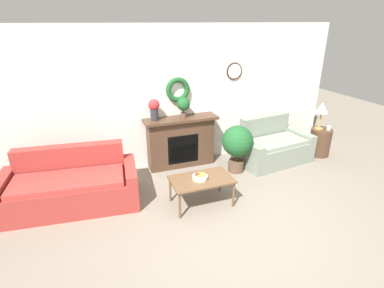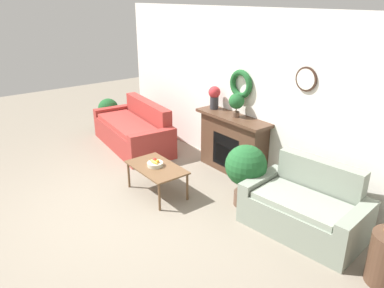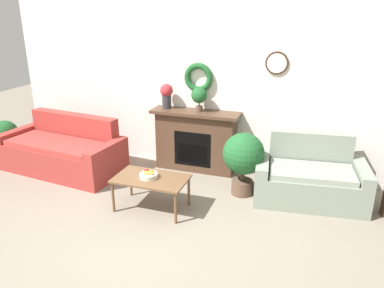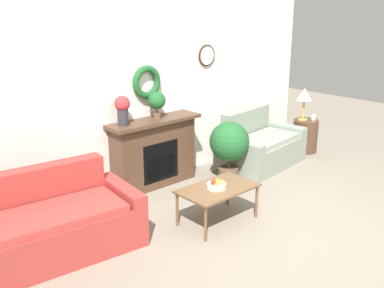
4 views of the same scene
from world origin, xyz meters
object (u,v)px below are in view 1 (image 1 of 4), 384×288
at_px(loveseat_right, 272,147).
at_px(potted_plant_on_mantel, 183,105).
at_px(table_lamp, 322,109).
at_px(fruit_bowl, 200,177).
at_px(potted_plant_floor_by_loveseat, 237,143).
at_px(coffee_table, 202,181).
at_px(fireplace, 181,142).
at_px(mug, 329,128).
at_px(side_table_by_loveseat, 320,142).
at_px(couch_left, 71,187).
at_px(vase_on_mantel_left, 154,108).

distance_m(loveseat_right, potted_plant_on_mantel, 2.07).
bearing_deg(table_lamp, fruit_bowl, -163.37).
xyz_separation_m(table_lamp, potted_plant_floor_by_loveseat, (-2.01, -0.10, -0.45)).
xyz_separation_m(coffee_table, potted_plant_on_mantel, (0.20, 1.43, 0.85)).
relative_size(fireplace, mug, 15.28).
xyz_separation_m(side_table_by_loveseat, potted_plant_floor_by_loveseat, (-2.07, -0.06, 0.29)).
xyz_separation_m(couch_left, fruit_bowl, (1.90, -0.71, 0.17)).
bearing_deg(fireplace, coffee_table, -95.38).
height_order(couch_left, coffee_table, couch_left).
xyz_separation_m(loveseat_right, vase_on_mantel_left, (-2.35, 0.46, 0.93)).
distance_m(loveseat_right, table_lamp, 1.31).
bearing_deg(table_lamp, side_table_by_loveseat, -38.66).
bearing_deg(vase_on_mantel_left, mug, -10.23).
bearing_deg(loveseat_right, table_lamp, -10.24).
bearing_deg(vase_on_mantel_left, fruit_bowl, -77.00).
relative_size(fireplace, table_lamp, 2.49).
relative_size(mug, vase_on_mantel_left, 0.23).
bearing_deg(mug, fireplace, 168.25).
relative_size(couch_left, mug, 22.54).
distance_m(fireplace, loveseat_right, 1.91).
bearing_deg(coffee_table, potted_plant_on_mantel, 82.13).
xyz_separation_m(loveseat_right, coffee_table, (-1.98, -0.99, 0.10)).
bearing_deg(potted_plant_floor_by_loveseat, vase_on_mantel_left, 156.11).
distance_m(fireplace, couch_left, 2.20).
bearing_deg(loveseat_right, fruit_bowl, -160.69).
bearing_deg(potted_plant_floor_by_loveseat, mug, -0.43).
height_order(loveseat_right, potted_plant_on_mantel, potted_plant_on_mantel).
xyz_separation_m(fruit_bowl, vase_on_mantel_left, (-0.34, 1.45, 0.75)).
distance_m(coffee_table, potted_plant_on_mantel, 1.68).
relative_size(fireplace, side_table_by_loveseat, 2.44).
bearing_deg(fruit_bowl, loveseat_right, 26.21).
relative_size(fireplace, coffee_table, 1.49).
distance_m(loveseat_right, side_table_by_loveseat, 1.15).
height_order(fruit_bowl, side_table_by_loveseat, side_table_by_loveseat).
relative_size(loveseat_right, side_table_by_loveseat, 2.69).
bearing_deg(table_lamp, potted_plant_floor_by_loveseat, -177.02).
relative_size(vase_on_mantel_left, potted_plant_on_mantel, 1.03).
bearing_deg(vase_on_mantel_left, coffee_table, -75.82).
relative_size(fruit_bowl, side_table_by_loveseat, 0.41).
relative_size(fruit_bowl, potted_plant_on_mantel, 0.62).
relative_size(coffee_table, fruit_bowl, 4.01).
height_order(couch_left, fruit_bowl, couch_left).
bearing_deg(potted_plant_floor_by_loveseat, side_table_by_loveseat, 1.68).
xyz_separation_m(mug, potted_plant_on_mantel, (-3.03, 0.63, 0.63)).
bearing_deg(couch_left, potted_plant_floor_by_loveseat, 8.30).
bearing_deg(fireplace, potted_plant_floor_by_loveseat, -34.13).
distance_m(coffee_table, potted_plant_floor_by_loveseat, 1.35).
relative_size(fruit_bowl, potted_plant_floor_by_loveseat, 0.26).
relative_size(table_lamp, potted_plant_on_mantel, 1.48).
distance_m(couch_left, loveseat_right, 3.92).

